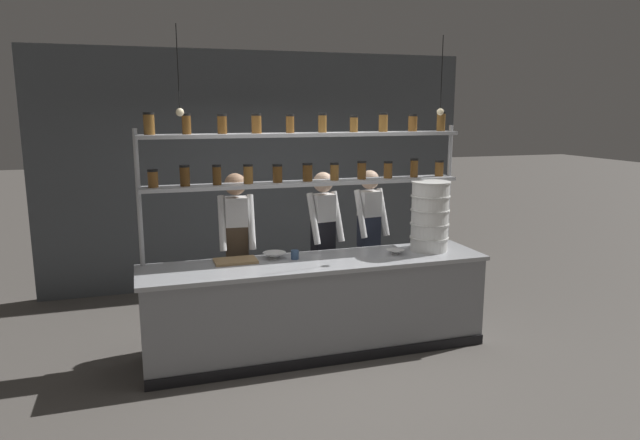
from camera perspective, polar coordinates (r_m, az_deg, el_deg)
The scene contains 13 objects.
ground_plane at distance 5.81m, azimuth -0.30°, elevation -12.87°, with size 40.00×40.00×0.00m, color #5B5651.
back_wall at distance 7.76m, azimuth -5.88°, elevation 5.04°, with size 5.76×0.12×3.10m, color #4C5156.
prep_counter at distance 5.64m, azimuth -0.30°, elevation -8.60°, with size 3.36×0.76×0.92m.
spice_shelf_unit at distance 5.65m, azimuth -1.40°, elevation 5.76°, with size 3.24×0.28×2.33m.
chef_left at distance 5.85m, azimuth -8.31°, elevation -2.43°, with size 0.38×0.31×1.73m.
chef_center at distance 6.15m, azimuth 0.33°, elevation -1.84°, with size 0.39×0.32×1.70m.
chef_right at distance 6.51m, azimuth 4.93°, elevation -1.26°, with size 0.39×0.31×1.68m.
container_stack at distance 5.93m, azimuth 10.92°, elevation 0.38°, with size 0.40×0.40×0.72m.
cutting_board at distance 5.51m, azimuth -8.44°, elevation -4.05°, with size 0.40×0.26×0.02m.
prep_bowl_near_left at distance 5.77m, azimuth 7.56°, elevation -3.20°, with size 0.18×0.18×0.05m.
prep_bowl_center_front at distance 5.58m, azimuth -4.59°, elevation -3.56°, with size 0.23×0.23×0.06m.
serving_cup_front at distance 5.55m, azimuth -2.53°, elevation -3.49°, with size 0.08×0.08×0.09m.
pendant_light_row at distance 5.32m, azimuth -0.06°, elevation 11.21°, with size 2.57×0.07×0.76m.
Camera 1 is at (-1.60, -5.06, 2.35)m, focal length 32.00 mm.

